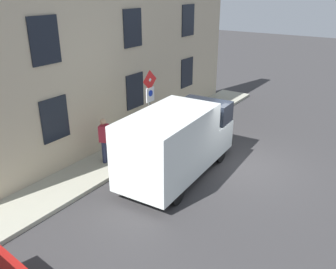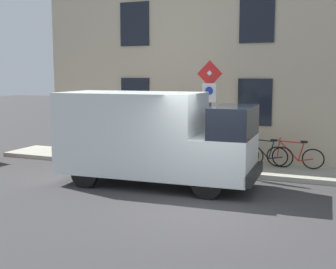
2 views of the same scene
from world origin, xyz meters
The scene contains 9 objects.
ground_plane centered at (0.00, 0.00, 0.00)m, with size 80.00×80.00×0.00m, color #363436.
sidewalk_slab centered at (4.05, 0.00, 0.07)m, with size 1.81×17.57×0.14m, color #A4A290.
building_facade centered at (5.30, 0.00, 3.27)m, with size 0.75×15.57×6.54m.
sign_post_stacked centered at (3.36, 1.01, 2.25)m, with size 0.16×0.56×3.13m.
delivery_van centered at (1.44, 2.01, 1.33)m, with size 2.30×5.44×2.50m.
bicycle_red centered at (4.41, -1.37, 0.51)m, with size 0.46×1.71×0.89m.
bicycle_black centered at (4.41, -0.48, 0.51)m, with size 0.46×1.71×0.89m.
bicycle_green centered at (4.41, 0.41, 0.51)m, with size 0.46×1.72×0.89m.
pedestrian centered at (4.09, 2.87, 1.07)m, with size 0.38×0.47×1.72m.
Camera 2 is at (-9.50, -3.06, 3.02)m, focal length 48.43 mm.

